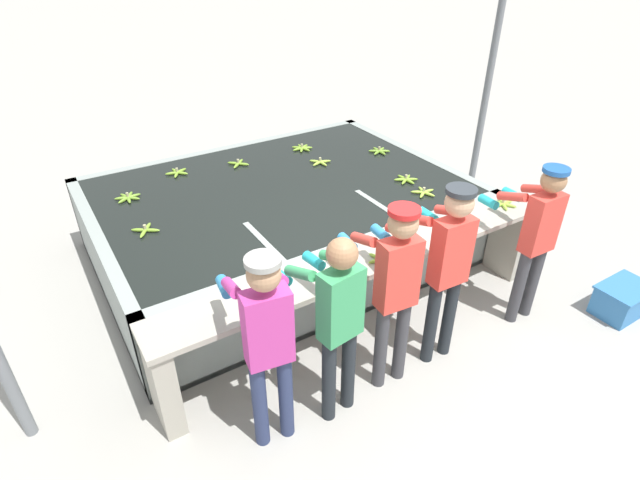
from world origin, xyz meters
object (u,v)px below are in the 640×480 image
(banana_bunch_floating_6, at_px, (379,151))
(worker_0, at_px, (267,336))
(banana_bunch_floating_7, at_px, (320,162))
(banana_bunch_floating_2, at_px, (128,198))
(crate, at_px, (622,300))
(banana_bunch_floating_5, at_px, (238,164))
(banana_bunch_floating_3, at_px, (424,192))
(worker_4, at_px, (536,231))
(worker_1, at_px, (337,315))
(banana_bunch_floating_4, at_px, (302,148))
(knife_0, at_px, (444,232))
(worker_2, at_px, (395,282))
(banana_bunch_floating_0, at_px, (177,172))
(banana_bunch_ledge_0, at_px, (503,204))
(support_post_right, at_px, (487,90))
(worker_3, at_px, (447,260))
(banana_bunch_ledge_1, at_px, (383,259))
(banana_bunch_floating_8, at_px, (145,230))
(banana_bunch_floating_1, at_px, (406,179))

(banana_bunch_floating_6, bearing_deg, worker_0, -139.42)
(worker_0, relative_size, banana_bunch_floating_7, 5.97)
(banana_bunch_floating_2, distance_m, crate, 5.23)
(banana_bunch_floating_5, bearing_deg, banana_bunch_floating_3, -52.32)
(worker_4, height_order, banana_bunch_floating_5, worker_4)
(worker_1, height_order, banana_bunch_floating_4, worker_1)
(knife_0, bearing_deg, banana_bunch_floating_6, 69.25)
(worker_2, height_order, banana_bunch_floating_6, worker_2)
(worker_2, distance_m, knife_0, 1.16)
(banana_bunch_floating_6, bearing_deg, knife_0, -110.75)
(banana_bunch_floating_7, bearing_deg, worker_4, -74.66)
(worker_0, xyz_separation_m, banana_bunch_floating_0, (0.42, 3.19, -0.11))
(worker_1, distance_m, banana_bunch_floating_0, 3.23)
(worker_2, relative_size, banana_bunch_ledge_0, 5.99)
(banana_bunch_floating_6, distance_m, support_post_right, 1.56)
(worker_3, height_order, banana_bunch_ledge_1, worker_3)
(banana_bunch_floating_2, bearing_deg, crate, -41.25)
(worker_4, height_order, crate, worker_4)
(banana_bunch_ledge_0, distance_m, banana_bunch_ledge_1, 1.71)
(worker_0, relative_size, banana_bunch_floating_3, 5.97)
(worker_1, distance_m, banana_bunch_floating_2, 2.98)
(worker_2, xyz_separation_m, banana_bunch_floating_8, (-1.37, 2.05, -0.13))
(worker_1, bearing_deg, banana_bunch_ledge_0, 14.21)
(banana_bunch_floating_7, height_order, knife_0, banana_bunch_floating_7)
(banana_bunch_floating_2, bearing_deg, banana_bunch_floating_4, 6.17)
(banana_bunch_ledge_1, relative_size, support_post_right, 0.09)
(worker_1, relative_size, worker_2, 0.97)
(worker_4, bearing_deg, worker_0, 179.05)
(crate, bearing_deg, banana_bunch_ledge_1, 155.97)
(worker_1, relative_size, banana_bunch_floating_0, 5.92)
(worker_0, xyz_separation_m, banana_bunch_ledge_0, (3.05, 0.59, -0.11))
(banana_bunch_floating_0, bearing_deg, worker_2, -78.00)
(worker_2, distance_m, banana_bunch_floating_8, 2.47)
(worker_2, bearing_deg, support_post_right, 32.86)
(worker_0, bearing_deg, worker_2, -0.23)
(worker_4, relative_size, crate, 2.95)
(worker_1, bearing_deg, worker_4, -0.04)
(banana_bunch_floating_1, distance_m, banana_bunch_floating_5, 2.05)
(worker_0, xyz_separation_m, banana_bunch_floating_6, (2.87, 2.46, -0.11))
(banana_bunch_ledge_0, bearing_deg, knife_0, -174.67)
(banana_bunch_floating_0, relative_size, banana_bunch_floating_4, 0.98)
(banana_bunch_floating_1, bearing_deg, banana_bunch_floating_4, 109.52)
(banana_bunch_floating_6, distance_m, banana_bunch_floating_7, 0.85)
(banana_bunch_floating_4, distance_m, banana_bunch_floating_5, 0.93)
(worker_0, bearing_deg, knife_0, 13.37)
(worker_4, bearing_deg, banana_bunch_floating_2, 136.03)
(worker_2, height_order, banana_bunch_ledge_0, worker_2)
(worker_2, distance_m, banana_bunch_floating_1, 2.20)
(worker_4, distance_m, banana_bunch_ledge_0, 0.72)
(banana_bunch_floating_0, bearing_deg, banana_bunch_floating_2, -151.58)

